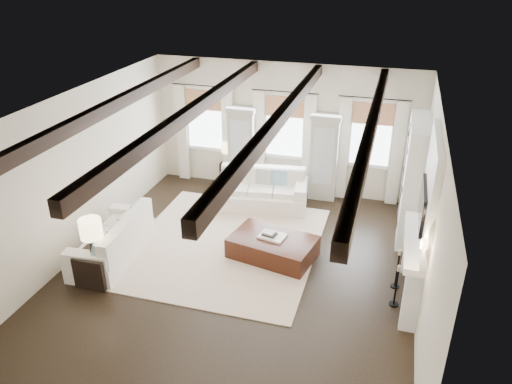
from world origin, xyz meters
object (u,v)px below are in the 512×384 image
(side_table_front, at_px, (97,267))
(sofa_back, at_px, (262,192))
(ottoman, at_px, (273,247))
(sofa_left, at_px, (115,242))
(side_table_back, at_px, (229,172))

(side_table_front, bearing_deg, sofa_back, 60.86)
(sofa_back, xyz_separation_m, ottoman, (0.80, -2.06, -0.15))
(sofa_left, xyz_separation_m, ottoman, (2.97, 0.89, -0.14))
(ottoman, xyz_separation_m, side_table_back, (-1.97, 3.07, 0.08))
(sofa_left, bearing_deg, sofa_back, 53.59)
(side_table_back, bearing_deg, sofa_left, -104.18)
(side_table_front, height_order, side_table_back, side_table_front)
(sofa_back, xyz_separation_m, side_table_back, (-1.18, 1.01, -0.08))
(sofa_back, bearing_deg, side_table_front, -119.14)
(sofa_back, relative_size, side_table_front, 3.65)
(sofa_back, bearing_deg, side_table_back, 139.23)
(side_table_front, distance_m, side_table_back, 4.84)
(ottoman, bearing_deg, sofa_left, -151.70)
(sofa_back, bearing_deg, ottoman, -68.85)
(side_table_front, bearing_deg, ottoman, 30.23)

